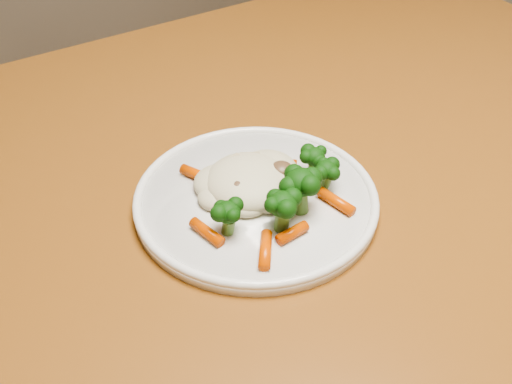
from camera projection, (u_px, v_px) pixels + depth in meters
dining_table at (253, 232)px, 0.81m from camera, size 1.32×0.90×0.75m
plate at (256, 201)px, 0.71m from camera, size 0.27×0.27×0.01m
meal at (266, 184)px, 0.69m from camera, size 0.18×0.19×0.05m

